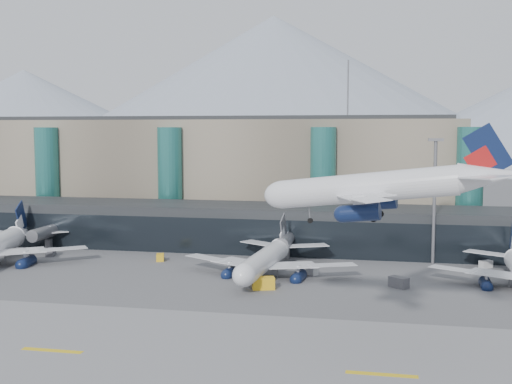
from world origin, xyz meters
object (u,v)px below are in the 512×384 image
Objects in this scene: jet_parked_mid at (269,251)px; veh_c at (399,282)px; veh_b at (160,257)px; veh_g at (312,271)px; veh_d at (486,264)px; veh_h at (263,283)px; hero_jet at (392,179)px; lightmast_mid at (434,194)px; veh_f at (51,252)px.

jet_parked_mid is 25.06m from veh_c.
veh_g is at bearing -119.22° from veh_b.
veh_d is 0.68× the size of veh_h.
hero_jet reaches higher than jet_parked_mid.
hero_jet is at bearing -143.73° from jet_parked_mid.
lightmast_mid is 0.73× the size of jet_parked_mid.
veh_b is 0.97× the size of veh_d.
lightmast_mid is 10.03× the size of veh_d.
jet_parked_mid is 14.14× the size of veh_b.
veh_b reaches higher than veh_g.
jet_parked_mid reaches higher than veh_d.
hero_jet is 8.77× the size of veh_h.
veh_c is (-7.26, -21.72, -13.49)m from lightmast_mid.
veh_c reaches higher than veh_d.
lightmast_mid is 82.28m from veh_f.
veh_d is at bearing 78.89° from hero_jet.
veh_b is 50.34m from veh_c.
hero_jet is at bearing -27.57° from veh_g.
hero_jet is at bearing -54.24° from veh_c.
veh_g is (-33.18, -12.76, -0.07)m from veh_d.
lightmast_mid reaches higher than veh_g.
veh_h reaches higher than veh_f.
veh_f is (-25.09, 0.34, 0.11)m from veh_b.
veh_c reaches higher than veh_b.
jet_parked_mid is 50.21m from veh_f.
veh_b is at bearing 148.64° from veh_d.
veh_h is (1.25, -11.90, -3.25)m from jet_parked_mid.
veh_h is (-40.11, -25.48, 0.31)m from veh_d.
jet_parked_mid is at bearing 131.59° from hero_jet.
veh_c is 26.23m from veh_d.
veh_d is at bearing -102.29° from veh_b.
jet_parked_mid is at bearing -113.23° from veh_f.
veh_h reaches higher than veh_d.
veh_f reaches higher than veh_g.
veh_f is at bearing 85.61° from jet_parked_mid.
veh_g is (32.55, -6.74, -0.06)m from veh_b.
jet_parked_mid is 12.40m from veh_h.
veh_h is at bearing -125.49° from veh_f.
veh_g is 14.49m from veh_h.
veh_c reaches higher than veh_f.
veh_b is 0.75× the size of veh_c.
veh_f is at bearing 140.92° from veh_h.
veh_h reaches higher than veh_c.
lightmast_mid is 17.09m from veh_d.
veh_g is (8.18, 0.82, -3.63)m from jet_parked_mid.
veh_h is (50.71, -19.80, 0.21)m from veh_f.
lightmast_mid is at bearing 110.85° from veh_c.
veh_d is at bearing -11.27° from lightmast_mid.
veh_c is at bearing -108.48° from lightmast_mid.
veh_d is 1.13× the size of veh_g.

